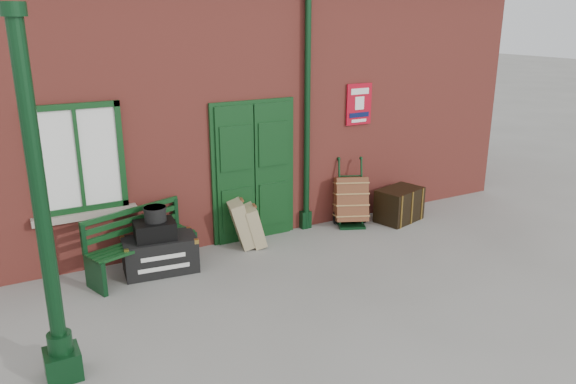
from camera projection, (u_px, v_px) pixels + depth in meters
ground at (317, 267)px, 8.17m from camera, size 80.00×80.00×0.00m
station_building at (221, 90)px, 10.44m from camera, size 10.30×4.30×4.36m
canopy_column at (47, 249)px, 5.26m from camera, size 0.34×0.34×3.61m
bench at (140, 240)px, 7.87m from camera, size 1.62×0.95×0.96m
houdini_trunk at (160, 254)px, 7.97m from camera, size 1.07×0.67×0.51m
strongbox at (155, 230)px, 7.83m from camera, size 0.60×0.47×0.25m
hatbox at (155, 214)px, 7.80m from camera, size 0.34×0.34×0.20m
suitcase_back at (241, 223)px, 8.81m from camera, size 0.51×0.60×0.77m
suitcase_front at (253, 226)px, 8.84m from camera, size 0.44×0.54×0.66m
porter_trolley at (351, 200)px, 9.71m from camera, size 0.74×0.77×1.14m
dark_trunk at (399, 205)px, 9.94m from camera, size 0.92×0.73×0.59m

